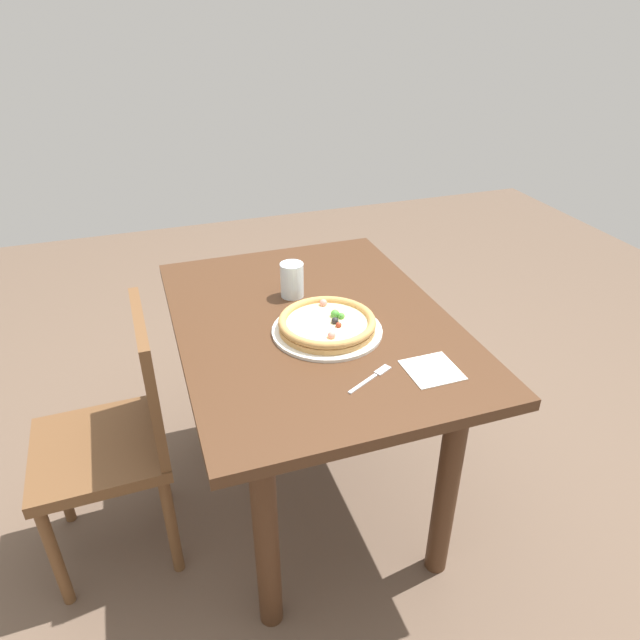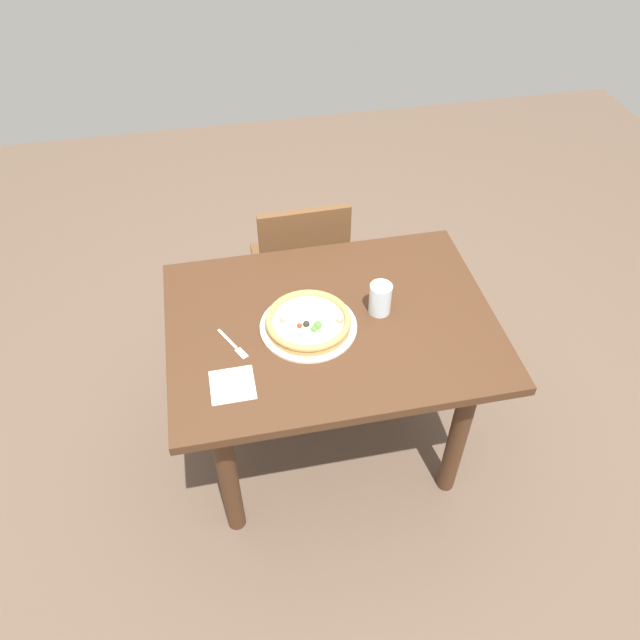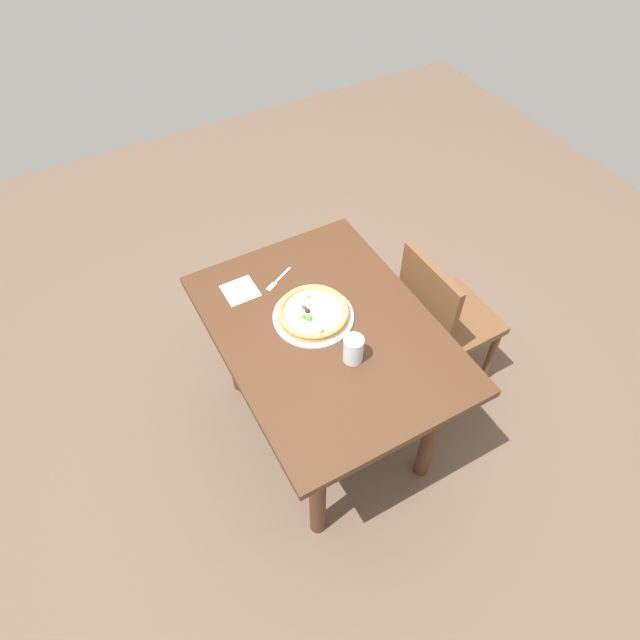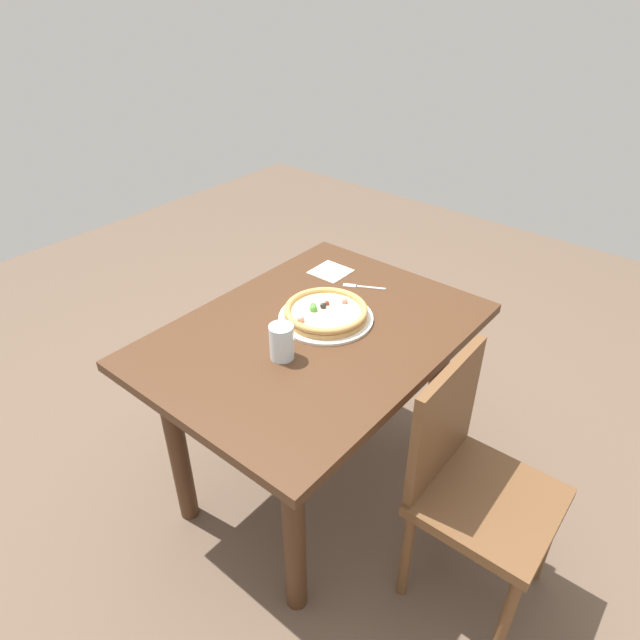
# 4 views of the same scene
# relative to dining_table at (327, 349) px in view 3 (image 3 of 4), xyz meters

# --- Properties ---
(ground_plane) EXTENTS (6.00, 6.00, 0.00)m
(ground_plane) POSITION_rel_dining_table_xyz_m (0.00, 0.00, -0.63)
(ground_plane) COLOR brown
(dining_table) EXTENTS (1.14, 0.84, 0.76)m
(dining_table) POSITION_rel_dining_table_xyz_m (0.00, 0.00, 0.00)
(dining_table) COLOR #472B19
(dining_table) RESTS_ON ground
(chair_near) EXTENTS (0.41, 0.41, 0.87)m
(chair_near) POSITION_rel_dining_table_xyz_m (-0.00, -0.64, -0.16)
(chair_near) COLOR brown
(chair_near) RESTS_ON ground
(plate) EXTENTS (0.34, 0.34, 0.01)m
(plate) POSITION_rel_dining_table_xyz_m (0.08, 0.02, 0.14)
(plate) COLOR silver
(plate) RESTS_ON dining_table
(pizza) EXTENTS (0.29, 0.29, 0.05)m
(pizza) POSITION_rel_dining_table_xyz_m (0.08, 0.02, 0.16)
(pizza) COLOR tan
(pizza) RESTS_ON plate
(fork) EXTENTS (0.09, 0.15, 0.00)m
(fork) POSITION_rel_dining_table_xyz_m (0.34, 0.05, 0.13)
(fork) COLOR silver
(fork) RESTS_ON dining_table
(drinking_glass) EXTENTS (0.08, 0.08, 0.12)m
(drinking_glass) POSITION_rel_dining_table_xyz_m (-0.18, -0.02, 0.19)
(drinking_glass) COLOR silver
(drinking_glass) RESTS_ON dining_table
(napkin) EXTENTS (0.14, 0.14, 0.00)m
(napkin) POSITION_rel_dining_table_xyz_m (0.37, 0.22, 0.13)
(napkin) COLOR white
(napkin) RESTS_ON dining_table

